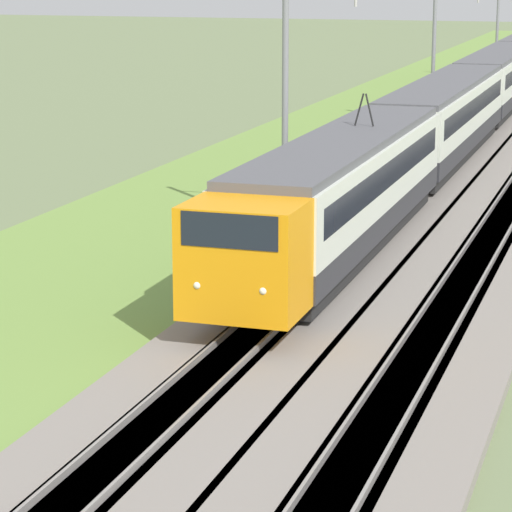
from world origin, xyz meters
TOP-DOWN VIEW (x-y plane):
  - ballast_main at (50.00, 0.00)m, footprint 240.00×4.40m
  - track_main at (50.00, 0.00)m, footprint 240.00×1.57m
  - grass_verge at (50.00, 5.72)m, footprint 240.00×13.25m
  - passenger_train at (61.72, 0.00)m, footprint 81.49×2.96m
  - catenary_mast_mid at (34.78, 2.79)m, footprint 0.22×2.56m
  - catenary_mast_far at (64.48, 2.79)m, footprint 0.22×2.56m
  - catenary_mast_distant at (94.19, 2.79)m, footprint 0.22×2.56m

SIDE VIEW (x-z plane):
  - grass_verge at x=50.00m, z-range 0.00..0.12m
  - ballast_main at x=50.00m, z-range 0.00..0.30m
  - track_main at x=50.00m, z-range -0.07..0.38m
  - passenger_train at x=61.72m, z-range -0.16..4.90m
  - catenary_mast_far at x=64.48m, z-range 0.14..8.51m
  - catenary_mast_distant at x=94.19m, z-range 0.14..8.88m
  - catenary_mast_mid at x=34.78m, z-range 0.14..9.26m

